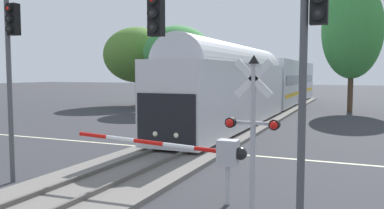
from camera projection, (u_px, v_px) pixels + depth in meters
ground_plane at (184, 150)px, 18.50m from camera, size 220.00×220.00×0.00m
road_centre_stripe at (184, 150)px, 18.50m from camera, size 44.00×0.20×0.01m
railway_track at (184, 148)px, 18.49m from camera, size 4.40×80.00×0.32m
commuter_train at (267, 82)px, 34.91m from camera, size 3.04×43.24×5.16m
crossing_gate_near at (208, 152)px, 10.96m from camera, size 5.56×0.40×1.80m
crossing_signal_mast at (253, 119)px, 9.69m from camera, size 1.36×0.44×4.07m
crossing_gate_far at (173, 106)px, 25.82m from camera, size 5.41×0.40×1.84m
traffic_signal_near_right at (250, 35)px, 8.27m from camera, size 4.39×0.38×5.88m
traffic_signal_median at (11, 59)px, 12.63m from camera, size 0.53×0.38×6.13m
elm_centre_background at (352, 30)px, 35.89m from camera, size 5.43×5.43×12.07m
pine_left_background at (138, 55)px, 43.86m from camera, size 7.59×7.59×8.74m
oak_behind_train at (178, 53)px, 37.97m from camera, size 6.66×6.66×8.18m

